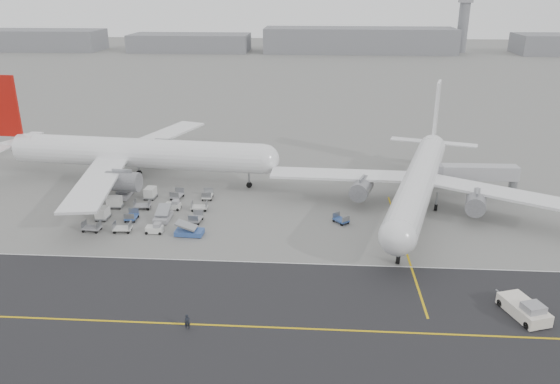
# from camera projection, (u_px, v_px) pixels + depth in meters

# --- Properties ---
(ground) EXTENTS (700.00, 700.00, 0.00)m
(ground) POSITION_uv_depth(u_px,v_px,m) (204.00, 253.00, 80.90)
(ground) COLOR gray
(ground) RESTS_ON ground
(taxiway) EXTENTS (220.00, 59.00, 0.03)m
(taxiway) POSITION_uv_depth(u_px,v_px,m) (217.00, 325.00, 63.81)
(taxiway) COLOR #272729
(taxiway) RESTS_ON ground
(horizon_buildings) EXTENTS (520.00, 28.00, 28.00)m
(horizon_buildings) POSITION_uv_depth(u_px,v_px,m) (341.00, 52.00, 321.46)
(horizon_buildings) COLOR gray
(horizon_buildings) RESTS_ON ground
(control_tower) EXTENTS (7.00, 7.00, 31.25)m
(control_tower) POSITION_uv_depth(u_px,v_px,m) (463.00, 24.00, 315.95)
(control_tower) COLOR gray
(control_tower) RESTS_ON ground
(airliner_a) EXTENTS (60.13, 59.25, 20.75)m
(airliner_a) POSITION_uv_depth(u_px,v_px,m) (131.00, 153.00, 108.63)
(airliner_a) COLOR white
(airliner_a) RESTS_ON ground
(airliner_b) EXTENTS (52.26, 53.36, 18.91)m
(airliner_b) POSITION_uv_depth(u_px,v_px,m) (420.00, 180.00, 95.16)
(airliner_b) COLOR white
(airliner_b) RESTS_ON ground
(pushback_tug) EXTENTS (5.01, 8.56, 2.43)m
(pushback_tug) POSITION_uv_depth(u_px,v_px,m) (525.00, 309.00, 65.17)
(pushback_tug) COLOR white
(pushback_tug) RESTS_ON ground
(jet_bridge) EXTENTS (16.10, 3.29, 6.08)m
(jet_bridge) POSITION_uv_depth(u_px,v_px,m) (477.00, 174.00, 101.83)
(jet_bridge) COLOR gray
(jet_bridge) RESTS_ON ground
(gse_cluster) EXTENTS (24.96, 24.12, 2.20)m
(gse_cluster) POSITION_uv_depth(u_px,v_px,m) (153.00, 214.00, 94.71)
(gse_cluster) COLOR #95969B
(gse_cluster) RESTS_ON ground
(stray_dolly) EXTENTS (2.93, 3.05, 1.62)m
(stray_dolly) POSITION_uv_depth(u_px,v_px,m) (341.00, 223.00, 91.25)
(stray_dolly) COLOR silver
(stray_dolly) RESTS_ON ground
(ground_crew_a) EXTENTS (0.81, 0.67, 1.89)m
(ground_crew_a) POSITION_uv_depth(u_px,v_px,m) (187.00, 322.00, 62.83)
(ground_crew_a) COLOR black
(ground_crew_a) RESTS_ON ground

